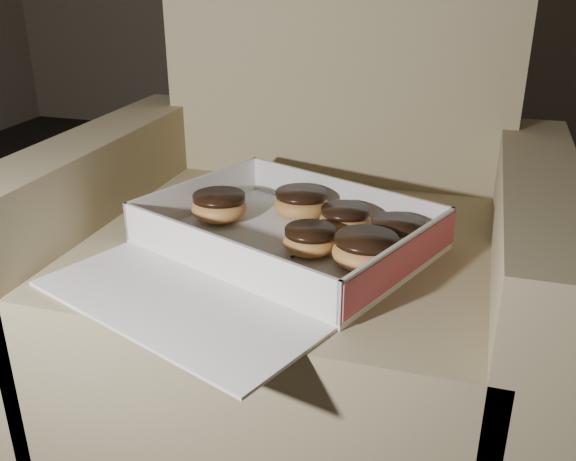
# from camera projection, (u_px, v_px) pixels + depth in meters

# --- Properties ---
(armchair) EXTENTS (0.90, 0.76, 0.94)m
(armchair) POSITION_uv_depth(u_px,v_px,m) (302.00, 280.00, 1.21)
(armchair) COLOR #867B55
(armchair) RESTS_ON floor
(bakery_box) EXTENTS (0.58, 0.62, 0.07)m
(bakery_box) POSITION_uv_depth(u_px,v_px,m) (272.00, 248.00, 1.02)
(bakery_box) COLOR white
(bakery_box) RESTS_ON armchair
(donut_a) EXTENTS (0.10, 0.10, 0.05)m
(donut_a) POSITION_uv_depth(u_px,v_px,m) (301.00, 203.00, 1.14)
(donut_a) COLOR gold
(donut_a) RESTS_ON bakery_box
(donut_b) EXTENTS (0.10, 0.10, 0.05)m
(donut_b) POSITION_uv_depth(u_px,v_px,m) (366.00, 251.00, 0.96)
(donut_b) COLOR gold
(donut_b) RESTS_ON bakery_box
(donut_c) EXTENTS (0.10, 0.10, 0.05)m
(donut_c) POSITION_uv_depth(u_px,v_px,m) (219.00, 206.00, 1.13)
(donut_c) COLOR gold
(donut_c) RESTS_ON bakery_box
(donut_d) EXTENTS (0.09, 0.09, 0.04)m
(donut_d) POSITION_uv_depth(u_px,v_px,m) (310.00, 240.00, 1.00)
(donut_d) COLOR gold
(donut_d) RESTS_ON bakery_box
(donut_e) EXTENTS (0.09, 0.09, 0.04)m
(donut_e) POSITION_uv_depth(u_px,v_px,m) (398.00, 233.00, 1.03)
(donut_e) COLOR gold
(donut_e) RESTS_ON bakery_box
(donut_f) EXTENTS (0.09, 0.09, 0.04)m
(donut_f) POSITION_uv_depth(u_px,v_px,m) (345.00, 219.00, 1.08)
(donut_f) COLOR gold
(donut_f) RESTS_ON bakery_box
(crumb_a) EXTENTS (0.01, 0.01, 0.00)m
(crumb_a) POSITION_uv_depth(u_px,v_px,m) (282.00, 279.00, 0.93)
(crumb_a) COLOR black
(crumb_a) RESTS_ON bakery_box
(crumb_b) EXTENTS (0.01, 0.01, 0.00)m
(crumb_b) POSITION_uv_depth(u_px,v_px,m) (292.00, 257.00, 1.00)
(crumb_b) COLOR black
(crumb_b) RESTS_ON bakery_box
(crumb_c) EXTENTS (0.01, 0.01, 0.00)m
(crumb_c) POSITION_uv_depth(u_px,v_px,m) (197.00, 258.00, 0.99)
(crumb_c) COLOR black
(crumb_c) RESTS_ON bakery_box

